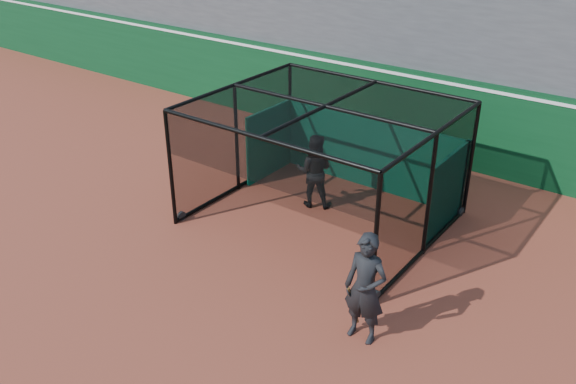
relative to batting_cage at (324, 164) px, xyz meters
The scene contains 5 objects.
ground 3.98m from the batting_cage, 104.85° to the right, with size 120.00×120.00×0.00m, color brown.
outfield_wall 4.99m from the batting_cage, 101.04° to the left, with size 50.00×0.50×2.50m.
batting_cage is the anchor object (origin of this frame).
batter 0.83m from the batting_cage, 142.16° to the left, with size 0.91×0.71×1.87m, color black.
on_deck_player 4.34m from the batting_cage, 46.97° to the right, with size 0.78×0.53×2.09m.
Camera 1 is at (7.89, -7.15, 7.24)m, focal length 38.00 mm.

